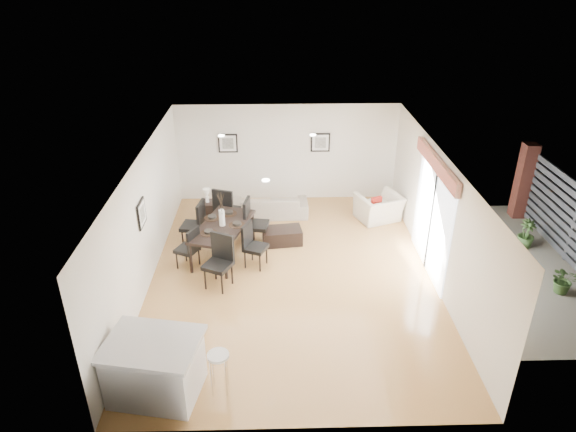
{
  "coord_description": "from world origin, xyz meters",
  "views": [
    {
      "loc": [
        -0.33,
        -9.27,
        6.19
      ],
      "look_at": [
        -0.07,
        0.4,
        1.25
      ],
      "focal_mm": 32.0,
      "sensor_mm": 36.0,
      "label": 1
    }
  ],
  "objects_px": {
    "dining_chair_head": "(220,258)",
    "dining_chair_wnear": "(190,246)",
    "dining_chair_wfar": "(196,222)",
    "bar_stool": "(218,360)",
    "side_table": "(208,212)",
    "dining_chair_efar": "(252,220)",
    "sofa": "(270,205)",
    "kitchen_island": "(155,367)",
    "dining_table": "(223,228)",
    "armchair": "(379,208)",
    "dining_chair_foot": "(225,208)",
    "coffee_table": "(282,236)",
    "dining_chair_enear": "(252,243)"
  },
  "relations": [
    {
      "from": "dining_chair_wfar",
      "to": "bar_stool",
      "type": "bearing_deg",
      "value": 21.11
    },
    {
      "from": "sofa",
      "to": "kitchen_island",
      "type": "xyz_separation_m",
      "value": [
        -1.75,
        -6.14,
        0.22
      ]
    },
    {
      "from": "dining_chair_wfar",
      "to": "dining_chair_head",
      "type": "bearing_deg",
      "value": 32.85
    },
    {
      "from": "dining_chair_wfar",
      "to": "bar_stool",
      "type": "distance_m",
      "value": 4.68
    },
    {
      "from": "sofa",
      "to": "dining_chair_efar",
      "type": "bearing_deg",
      "value": 73.92
    },
    {
      "from": "dining_chair_wnear",
      "to": "dining_chair_head",
      "type": "relative_size",
      "value": 0.86
    },
    {
      "from": "dining_chair_wnear",
      "to": "bar_stool",
      "type": "distance_m",
      "value": 3.75
    },
    {
      "from": "side_table",
      "to": "sofa",
      "type": "bearing_deg",
      "value": 11.04
    },
    {
      "from": "dining_chair_foot",
      "to": "bar_stool",
      "type": "height_order",
      "value": "dining_chair_foot"
    },
    {
      "from": "dining_chair_wnear",
      "to": "side_table",
      "type": "bearing_deg",
      "value": -157.98
    },
    {
      "from": "dining_chair_efar",
      "to": "coffee_table",
      "type": "distance_m",
      "value": 0.84
    },
    {
      "from": "dining_table",
      "to": "kitchen_island",
      "type": "height_order",
      "value": "kitchen_island"
    },
    {
      "from": "dining_chair_head",
      "to": "kitchen_island",
      "type": "relative_size",
      "value": 0.71
    },
    {
      "from": "sofa",
      "to": "kitchen_island",
      "type": "distance_m",
      "value": 6.39
    },
    {
      "from": "dining_chair_wfar",
      "to": "side_table",
      "type": "distance_m",
      "value": 1.31
    },
    {
      "from": "dining_chair_efar",
      "to": "dining_chair_head",
      "type": "bearing_deg",
      "value": 169.77
    },
    {
      "from": "bar_stool",
      "to": "dining_table",
      "type": "bearing_deg",
      "value": 94.0
    },
    {
      "from": "side_table",
      "to": "bar_stool",
      "type": "xyz_separation_m",
      "value": [
        0.83,
        -5.83,
        0.36
      ]
    },
    {
      "from": "dining_chair_head",
      "to": "kitchen_island",
      "type": "distance_m",
      "value": 3.07
    },
    {
      "from": "dining_chair_wnear",
      "to": "side_table",
      "type": "relative_size",
      "value": 1.78
    },
    {
      "from": "dining_chair_wfar",
      "to": "sofa",
      "type": "bearing_deg",
      "value": 142.0
    },
    {
      "from": "dining_chair_wfar",
      "to": "kitchen_island",
      "type": "height_order",
      "value": "dining_chair_wfar"
    },
    {
      "from": "dining_chair_efar",
      "to": "dining_chair_foot",
      "type": "bearing_deg",
      "value": 55.76
    },
    {
      "from": "dining_table",
      "to": "dining_chair_enear",
      "type": "xyz_separation_m",
      "value": [
        0.67,
        -0.43,
        -0.13
      ]
    },
    {
      "from": "dining_chair_wfar",
      "to": "coffee_table",
      "type": "xyz_separation_m",
      "value": [
        2.0,
        0.09,
        -0.46
      ]
    },
    {
      "from": "kitchen_island",
      "to": "bar_stool",
      "type": "xyz_separation_m",
      "value": [
        0.99,
        0.0,
        0.13
      ]
    },
    {
      "from": "dining_chair_efar",
      "to": "bar_stool",
      "type": "xyz_separation_m",
      "value": [
        -0.36,
        -4.62,
        -0.01
      ]
    },
    {
      "from": "dining_chair_wnear",
      "to": "dining_chair_wfar",
      "type": "distance_m",
      "value": 0.96
    },
    {
      "from": "sofa",
      "to": "dining_chair_efar",
      "type": "height_order",
      "value": "dining_chair_efar"
    },
    {
      "from": "dining_table",
      "to": "side_table",
      "type": "distance_m",
      "value": 1.83
    },
    {
      "from": "dining_chair_foot",
      "to": "dining_chair_enear",
      "type": "bearing_deg",
      "value": 134.06
    },
    {
      "from": "coffee_table",
      "to": "kitchen_island",
      "type": "height_order",
      "value": "kitchen_island"
    },
    {
      "from": "armchair",
      "to": "dining_chair_efar",
      "type": "xyz_separation_m",
      "value": [
        -3.22,
        -1.2,
        0.3
      ]
    },
    {
      "from": "sofa",
      "to": "kitchen_island",
      "type": "bearing_deg",
      "value": 72.76
    },
    {
      "from": "dining_chair_wnear",
      "to": "bar_stool",
      "type": "height_order",
      "value": "dining_chair_wnear"
    },
    {
      "from": "kitchen_island",
      "to": "dining_chair_head",
      "type": "bearing_deg",
      "value": 86.65
    },
    {
      "from": "dining_chair_head",
      "to": "dining_chair_wnear",
      "type": "bearing_deg",
      "value": 163.7
    },
    {
      "from": "dining_chair_wfar",
      "to": "dining_table",
      "type": "bearing_deg",
      "value": 64.77
    },
    {
      "from": "dining_chair_wnear",
      "to": "bar_stool",
      "type": "bearing_deg",
      "value": 40.23
    },
    {
      "from": "armchair",
      "to": "kitchen_island",
      "type": "bearing_deg",
      "value": 30.85
    },
    {
      "from": "dining_table",
      "to": "dining_chair_efar",
      "type": "relative_size",
      "value": 1.78
    },
    {
      "from": "dining_chair_enear",
      "to": "coffee_table",
      "type": "height_order",
      "value": "dining_chair_enear"
    },
    {
      "from": "dining_chair_head",
      "to": "bar_stool",
      "type": "bearing_deg",
      "value": -59.14
    },
    {
      "from": "sofa",
      "to": "armchair",
      "type": "relative_size",
      "value": 1.86
    },
    {
      "from": "armchair",
      "to": "dining_chair_wfar",
      "type": "height_order",
      "value": "dining_chair_wfar"
    },
    {
      "from": "dining_chair_efar",
      "to": "dining_chair_head",
      "type": "height_order",
      "value": "dining_chair_efar"
    },
    {
      "from": "dining_chair_efar",
      "to": "bar_stool",
      "type": "distance_m",
      "value": 4.63
    },
    {
      "from": "bar_stool",
      "to": "armchair",
      "type": "bearing_deg",
      "value": 58.35
    },
    {
      "from": "kitchen_island",
      "to": "armchair",
      "type": "bearing_deg",
      "value": 62.51
    },
    {
      "from": "dining_chair_wnear",
      "to": "dining_chair_wfar",
      "type": "xyz_separation_m",
      "value": [
        0.02,
        0.96,
        0.09
      ]
    }
  ]
}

